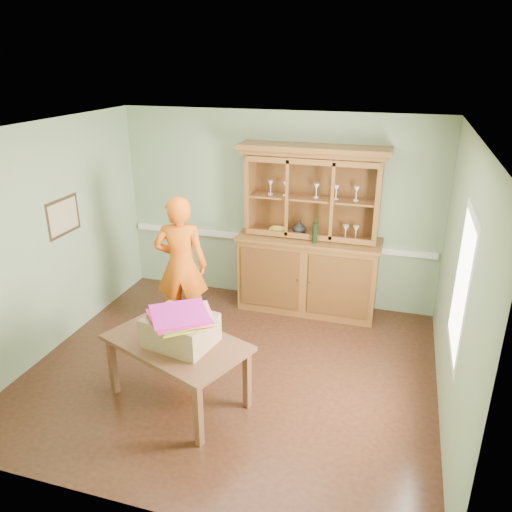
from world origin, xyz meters
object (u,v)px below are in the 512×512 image
(china_hutch, at_px, (309,256))
(cardboard_box, at_px, (181,330))
(person, at_px, (181,266))
(dining_table, at_px, (177,348))

(china_hutch, height_order, cardboard_box, china_hutch)
(cardboard_box, height_order, person, person)
(china_hutch, xyz_separation_m, person, (-1.43, -1.04, 0.10))
(dining_table, bearing_deg, china_hutch, 91.73)
(china_hutch, relative_size, dining_table, 1.42)
(dining_table, bearing_deg, cardboard_box, 2.33)
(cardboard_box, bearing_deg, china_hutch, 71.54)
(china_hutch, xyz_separation_m, dining_table, (-0.87, -2.39, -0.19))
(china_hutch, relative_size, cardboard_box, 3.64)
(cardboard_box, bearing_deg, dining_table, 160.56)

